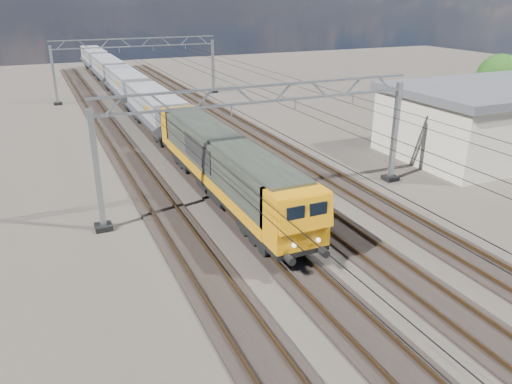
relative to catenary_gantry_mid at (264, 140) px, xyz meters
name	(u,v)px	position (x,y,z in m)	size (l,w,h in m)	color
ground	(295,228)	(0.00, -4.00, -3.91)	(160.00, 160.00, 0.00)	#29231F
track_outer_west	(188,248)	(-6.00, -4.00, -3.83)	(2.60, 140.00, 0.30)	black
track_loco	(261,233)	(-2.00, -4.00, -3.83)	(2.60, 140.00, 0.30)	black
track_inner_east	(326,220)	(2.00, -4.00, -3.83)	(2.60, 140.00, 0.30)	black
track_outer_east	(385,209)	(6.00, -4.00, -3.83)	(2.60, 140.00, 0.30)	black
catenary_gantry_mid	(264,140)	(0.00, 0.00, 0.00)	(19.90, 0.90, 7.11)	#939AA1
catenary_gantry_far	(138,66)	(0.00, 36.00, 0.00)	(19.90, 0.90, 7.11)	#939AA1
overhead_wires	(238,97)	(0.00, 4.00, 1.84)	(12.03, 140.00, 0.53)	black
locomotive	(224,163)	(-2.00, 1.48, -1.58)	(2.76, 21.10, 3.62)	black
hopper_wagon_lead	(155,108)	(-2.00, 19.18, -1.67)	(3.38, 13.00, 3.25)	black
hopper_wagon_mid	(126,84)	(-2.00, 33.38, -1.67)	(3.38, 13.00, 3.25)	black
hopper_wagon_third	(107,69)	(-2.00, 47.58, -1.67)	(3.38, 13.00, 3.25)	black
hopper_wagon_fourth	(94,58)	(-2.00, 61.78, -1.67)	(3.38, 13.00, 3.25)	black
industrial_shed	(505,118)	(22.00, 2.00, -1.18)	(18.60, 10.60, 5.40)	beige
tree_far	(503,79)	(30.32, 9.79, 0.25)	(4.94, 4.54, 6.54)	#3E2A1C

